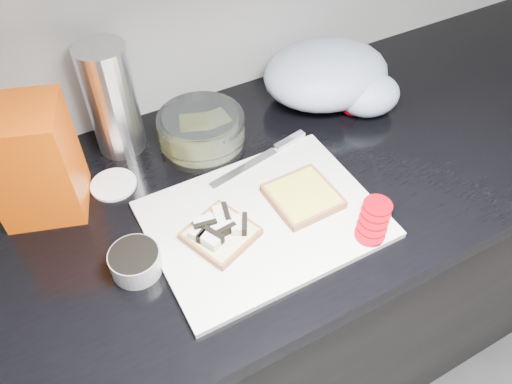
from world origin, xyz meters
The scene contains 14 objects.
base_cabinet centered at (0.00, 1.20, 0.43)m, with size 3.50×0.60×0.86m, color black.
countertop centered at (0.00, 1.20, 0.88)m, with size 3.50×0.64×0.04m, color black.
cutting_board centered at (-0.05, 1.10, 0.91)m, with size 0.40×0.30×0.01m, color silver.
bread_left centered at (-0.13, 1.10, 0.92)m, with size 0.14×0.14×0.03m.
bread_right centered at (0.04, 1.11, 0.92)m, with size 0.12×0.12×0.02m.
tomato_slices centered at (0.11, 1.00, 0.92)m, with size 0.11×0.10×0.02m.
knife centered at (0.05, 1.24, 0.92)m, with size 0.24×0.06×0.01m.
seed_tub centered at (-0.28, 1.11, 0.92)m, with size 0.08×0.08×0.04m.
tub_lid centered at (-0.26, 1.32, 0.90)m, with size 0.09×0.09×0.01m, color white.
glass_bowl centered at (-0.06, 1.34, 0.94)m, with size 0.18×0.18×0.07m.
bread_bag centered at (-0.37, 1.33, 1.01)m, with size 0.14×0.13×0.21m, color #E63903.
steel_canister centered at (-0.20, 1.42, 1.01)m, with size 0.10×0.10×0.23m, color silver.
grocery_bag centered at (0.26, 1.35, 0.96)m, with size 0.32×0.29×0.13m.
whole_tomatoes centered at (0.28, 1.28, 0.93)m, with size 0.06×0.06×0.06m.
Camera 1 is at (-0.33, 0.61, 1.59)m, focal length 35.00 mm.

